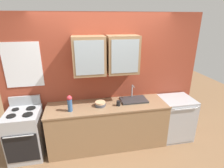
# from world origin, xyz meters

# --- Properties ---
(ground_plane) EXTENTS (10.00, 10.00, 0.00)m
(ground_plane) POSITION_xyz_m (0.00, 0.00, 0.00)
(ground_plane) COLOR brown
(back_wall_unit) EXTENTS (3.81, 0.46, 2.51)m
(back_wall_unit) POSITION_xyz_m (-0.01, 0.32, 1.37)
(back_wall_unit) COLOR #993D28
(back_wall_unit) RESTS_ON ground_plane
(counter) EXTENTS (2.26, 0.64, 0.88)m
(counter) POSITION_xyz_m (0.00, 0.00, 0.44)
(counter) COLOR #93704C
(counter) RESTS_ON ground_plane
(stove_range) EXTENTS (0.57, 0.65, 1.06)m
(stove_range) POSITION_xyz_m (-1.50, -0.00, 0.45)
(stove_range) COLOR #ADAFB5
(stove_range) RESTS_ON ground_plane
(sink_faucet) EXTENTS (0.51, 0.33, 0.29)m
(sink_faucet) POSITION_xyz_m (0.53, 0.08, 0.90)
(sink_faucet) COLOR #2D2D30
(sink_faucet) RESTS_ON counter
(bowl_stack) EXTENTS (0.20, 0.20, 0.09)m
(bowl_stack) POSITION_xyz_m (-0.14, -0.02, 0.92)
(bowl_stack) COLOR #4C4C54
(bowl_stack) RESTS_ON counter
(vase) EXTENTS (0.08, 0.08, 0.29)m
(vase) POSITION_xyz_m (-0.68, -0.11, 1.03)
(vase) COLOR #33598C
(vase) RESTS_ON counter
(cup_near_sink) EXTENTS (0.11, 0.07, 0.09)m
(cup_near_sink) POSITION_xyz_m (0.19, -0.07, 0.93)
(cup_near_sink) COLOR black
(cup_near_sink) RESTS_ON counter
(dishwasher) EXTENTS (0.64, 0.63, 0.88)m
(dishwasher) POSITION_xyz_m (1.42, -0.00, 0.44)
(dishwasher) COLOR #ADAFB5
(dishwasher) RESTS_ON ground_plane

